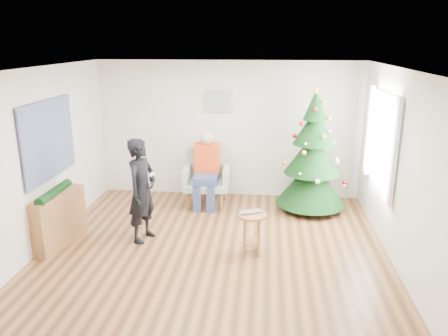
# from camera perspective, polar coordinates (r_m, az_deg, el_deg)

# --- Properties ---
(floor) EXTENTS (5.00, 5.00, 0.00)m
(floor) POSITION_cam_1_polar(r_m,az_deg,el_deg) (6.45, -1.45, -10.92)
(floor) COLOR brown
(floor) RESTS_ON ground
(ceiling) EXTENTS (5.00, 5.00, 0.00)m
(ceiling) POSITION_cam_1_polar(r_m,az_deg,el_deg) (5.73, -1.64, 12.82)
(ceiling) COLOR white
(ceiling) RESTS_ON wall_back
(wall_back) EXTENTS (5.00, 0.00, 5.00)m
(wall_back) POSITION_cam_1_polar(r_m,az_deg,el_deg) (8.38, 0.62, 5.00)
(wall_back) COLOR silver
(wall_back) RESTS_ON floor
(wall_front) EXTENTS (5.00, 0.00, 5.00)m
(wall_front) POSITION_cam_1_polar(r_m,az_deg,el_deg) (3.66, -6.55, -10.71)
(wall_front) COLOR silver
(wall_front) RESTS_ON floor
(wall_left) EXTENTS (0.00, 5.00, 5.00)m
(wall_left) POSITION_cam_1_polar(r_m,az_deg,el_deg) (6.74, -23.12, 0.82)
(wall_left) COLOR silver
(wall_left) RESTS_ON floor
(wall_right) EXTENTS (0.00, 5.00, 5.00)m
(wall_right) POSITION_cam_1_polar(r_m,az_deg,el_deg) (6.17, 22.15, -0.42)
(wall_right) COLOR silver
(wall_right) RESTS_ON floor
(window_panel) EXTENTS (0.04, 1.30, 1.40)m
(window_panel) POSITION_cam_1_polar(r_m,az_deg,el_deg) (7.05, 19.92, 3.49)
(window_panel) COLOR white
(window_panel) RESTS_ON wall_right
(curtains) EXTENTS (0.05, 1.75, 1.50)m
(curtains) POSITION_cam_1_polar(r_m,az_deg,el_deg) (7.04, 19.68, 3.50)
(curtains) COLOR white
(curtains) RESTS_ON wall_right
(christmas_tree) EXTENTS (1.23, 1.23, 2.23)m
(christmas_tree) POSITION_cam_1_polar(r_m,az_deg,el_deg) (7.82, 11.51, 1.60)
(christmas_tree) COLOR #3F2816
(christmas_tree) RESTS_ON floor
(stool) EXTENTS (0.40, 0.40, 0.61)m
(stool) POSITION_cam_1_polar(r_m,az_deg,el_deg) (6.29, 3.65, -8.51)
(stool) COLOR brown
(stool) RESTS_ON floor
(laptop) EXTENTS (0.39, 0.33, 0.03)m
(laptop) POSITION_cam_1_polar(r_m,az_deg,el_deg) (6.17, 3.70, -5.90)
(laptop) COLOR silver
(laptop) RESTS_ON stool
(armchair) EXTENTS (0.87, 0.80, 1.04)m
(armchair) POSITION_cam_1_polar(r_m,az_deg,el_deg) (8.10, -2.27, -2.08)
(armchair) COLOR gray
(armchair) RESTS_ON floor
(seated_person) EXTENTS (0.48, 0.68, 1.37)m
(seated_person) POSITION_cam_1_polar(r_m,az_deg,el_deg) (7.94, -2.33, -0.05)
(seated_person) COLOR navy
(seated_person) RESTS_ON armchair
(standing_man) EXTENTS (0.53, 0.67, 1.59)m
(standing_man) POSITION_cam_1_polar(r_m,az_deg,el_deg) (6.64, -10.67, -2.90)
(standing_man) COLOR black
(standing_man) RESTS_ON floor
(game_controller) EXTENTS (0.07, 0.13, 0.04)m
(game_controller) POSITION_cam_1_polar(r_m,az_deg,el_deg) (6.49, -9.43, -0.84)
(game_controller) COLOR white
(game_controller) RESTS_ON standing_man
(console) EXTENTS (0.50, 1.04, 0.80)m
(console) POSITION_cam_1_polar(r_m,az_deg,el_deg) (6.97, -20.94, -6.29)
(console) COLOR brown
(console) RESTS_ON floor
(garland) EXTENTS (0.14, 0.90, 0.14)m
(garland) POSITION_cam_1_polar(r_m,az_deg,el_deg) (6.82, -21.30, -3.02)
(garland) COLOR black
(garland) RESTS_ON console
(tapestry) EXTENTS (0.03, 1.50, 1.15)m
(tapestry) POSITION_cam_1_polar(r_m,az_deg,el_deg) (6.92, -21.90, 3.48)
(tapestry) COLOR black
(tapestry) RESTS_ON wall_left
(framed_picture) EXTENTS (0.52, 0.05, 0.42)m
(framed_picture) POSITION_cam_1_polar(r_m,az_deg,el_deg) (8.27, -0.78, 8.72)
(framed_picture) COLOR tan
(framed_picture) RESTS_ON wall_back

